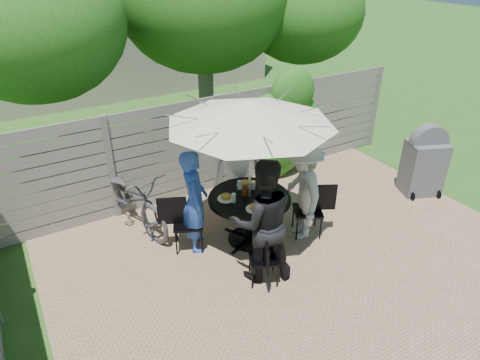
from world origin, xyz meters
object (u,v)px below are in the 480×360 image
plate_back (245,184)px  plate_left (226,198)px  plate_front (255,208)px  chair_left (188,233)px  glass_left (234,198)px  umbrella (251,112)px  person_back (239,165)px  glass_front (260,201)px  bicycle (131,197)px  glass_right (265,188)px  chair_back (238,196)px  plate_right (273,193)px  plate_extra (266,204)px  coffee_cup (253,185)px  chair_front (263,267)px  chair_right (308,220)px  bbq_grill (424,163)px  person_right (302,191)px  person_left (195,202)px  syrup_jug (245,191)px  person_front (262,222)px  patio_table (249,210)px  glass_back (239,185)px

plate_back → plate_left: 0.51m
plate_left → plate_front: (0.22, -0.46, 0.00)m
chair_left → glass_left: bearing=-4.8°
umbrella → person_back: umbrella is taller
glass_front → bicycle: bicycle is taller
glass_left → glass_right: size_ratio=1.00×
chair_back → plate_right: size_ratio=3.35×
plate_extra → coffee_cup: 0.53m
umbrella → chair_front: size_ratio=3.70×
plate_back → glass_front: glass_front is taller
chair_right → plate_right: 0.83m
plate_right → glass_right: bearing=114.2°
bbq_grill → plate_extra: bearing=-157.4°
chair_right → person_right: 0.57m
plate_back → plate_front: same height
chair_right → glass_left: bearing=12.6°
bicycle → plate_back: bearing=-47.8°
person_left → chair_front: bearing=-139.3°
person_left → coffee_cup: bearing=-76.7°
person_right → glass_front: 0.77m
syrup_jug → bbq_grill: size_ratio=0.12×
glass_right → plate_extra: bearing=-120.7°
chair_back → chair_right: (0.59, -1.23, 0.01)m
glass_front → umbrella: bearing=92.5°
plate_left → glass_front: glass_front is taller
plate_left → person_left: bearing=160.5°
chair_left → syrup_jug: syrup_jug is taller
chair_left → glass_right: bearing=8.6°
plate_front → plate_back: bearing=70.5°
plate_left → umbrella: bearing=-19.5°
person_left → chair_left: bearing=89.6°
person_front → glass_front: size_ratio=13.05×
chair_left → plate_extra: bearing=-11.0°
person_right → bicycle: 2.78m
plate_front → coffee_cup: bearing=60.7°
chair_right → person_front: bearing=48.5°
patio_table → person_front: size_ratio=0.87×
plate_extra → coffee_cup: coffee_cup is taller
plate_front → glass_left: bearing=116.0°
chair_back → glass_left: bearing=-15.5°
person_left → plate_right: 1.19m
patio_table → plate_left: 0.45m
bicycle → coffee_cup: bearing=-51.0°
plate_left → glass_right: 0.63m
chair_right → plate_right: size_ratio=3.49×
syrup_jug → chair_right: bearing=-22.5°
person_front → glass_right: (0.56, 0.79, -0.03)m
person_right → glass_back: bearing=-105.5°
person_left → plate_right: bearing=-90.0°
chair_back → syrup_jug: 1.11m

